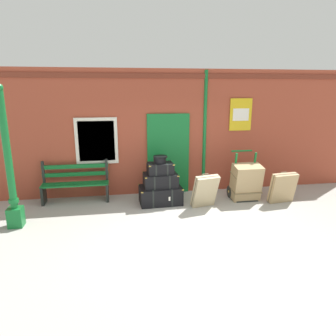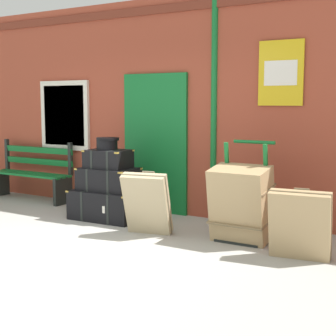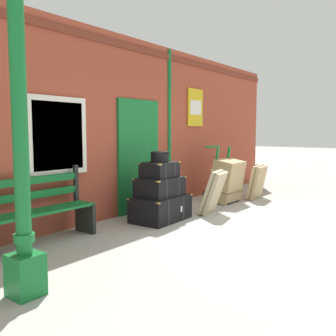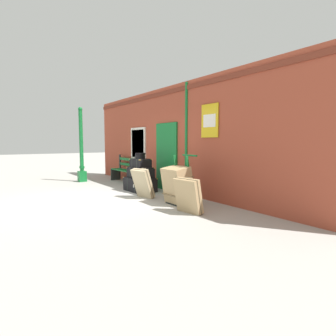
{
  "view_description": "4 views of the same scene",
  "coord_description": "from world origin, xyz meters",
  "px_view_note": "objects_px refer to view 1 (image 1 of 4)",
  "views": [
    {
      "loc": [
        -1.46,
        -5.37,
        2.72
      ],
      "look_at": [
        -0.29,
        1.62,
        0.89
      ],
      "focal_mm": 33.0,
      "sensor_mm": 36.0,
      "label": 1
    },
    {
      "loc": [
        4.0,
        -4.04,
        1.68
      ],
      "look_at": [
        0.6,
        1.57,
        0.82
      ],
      "focal_mm": 54.31,
      "sensor_mm": 36.0,
      "label": 2
    },
    {
      "loc": [
        -5.42,
        -2.21,
        1.52
      ],
      "look_at": [
        0.12,
        1.94,
        0.84
      ],
      "focal_mm": 40.09,
      "sensor_mm": 36.0,
      "label": 3
    },
    {
      "loc": [
        7.07,
        -2.51,
        1.53
      ],
      "look_at": [
        0.63,
        1.95,
        0.79
      ],
      "focal_mm": 30.0,
      "sensor_mm": 36.0,
      "label": 4
    }
  ],
  "objects_px": {
    "steamer_trunk_top": "(160,168)",
    "steamer_trunk_middle": "(160,180)",
    "large_brown_trunk": "(246,182)",
    "porters_trolley": "(243,187)",
    "suitcase_caramel": "(283,188)",
    "lamp_post": "(10,176)",
    "platform_bench": "(76,184)",
    "steamer_trunk_base": "(160,195)",
    "round_hatbox": "(160,159)",
    "suitcase_umber": "(205,191)"
  },
  "relations": [
    {
      "from": "platform_bench",
      "to": "porters_trolley",
      "type": "relative_size",
      "value": 1.33
    },
    {
      "from": "steamer_trunk_base",
      "to": "steamer_trunk_top",
      "type": "distance_m",
      "value": 0.66
    },
    {
      "from": "steamer_trunk_middle",
      "to": "steamer_trunk_top",
      "type": "xyz_separation_m",
      "value": [
        -0.0,
        0.0,
        0.29
      ]
    },
    {
      "from": "steamer_trunk_middle",
      "to": "round_hatbox",
      "type": "height_order",
      "value": "round_hatbox"
    },
    {
      "from": "steamer_trunk_base",
      "to": "steamer_trunk_middle",
      "type": "xyz_separation_m",
      "value": [
        0.0,
        0.02,
        0.37
      ]
    },
    {
      "from": "platform_bench",
      "to": "large_brown_trunk",
      "type": "relative_size",
      "value": 1.7
    },
    {
      "from": "platform_bench",
      "to": "suitcase_caramel",
      "type": "height_order",
      "value": "platform_bench"
    },
    {
      "from": "lamp_post",
      "to": "porters_trolley",
      "type": "relative_size",
      "value": 2.33
    },
    {
      "from": "steamer_trunk_base",
      "to": "steamer_trunk_middle",
      "type": "distance_m",
      "value": 0.37
    },
    {
      "from": "porters_trolley",
      "to": "suitcase_caramel",
      "type": "bearing_deg",
      "value": -31.34
    },
    {
      "from": "suitcase_umber",
      "to": "porters_trolley",
      "type": "bearing_deg",
      "value": 23.3
    },
    {
      "from": "steamer_trunk_middle",
      "to": "porters_trolley",
      "type": "relative_size",
      "value": 0.68
    },
    {
      "from": "large_brown_trunk",
      "to": "suitcase_umber",
      "type": "height_order",
      "value": "large_brown_trunk"
    },
    {
      "from": "large_brown_trunk",
      "to": "suitcase_umber",
      "type": "xyz_separation_m",
      "value": [
        -1.14,
        -0.32,
        -0.07
      ]
    },
    {
      "from": "platform_bench",
      "to": "porters_trolley",
      "type": "bearing_deg",
      "value": -6.41
    },
    {
      "from": "steamer_trunk_top",
      "to": "steamer_trunk_middle",
      "type": "bearing_deg",
      "value": -56.81
    },
    {
      "from": "lamp_post",
      "to": "large_brown_trunk",
      "type": "distance_m",
      "value": 5.27
    },
    {
      "from": "platform_bench",
      "to": "steamer_trunk_middle",
      "type": "relative_size",
      "value": 1.94
    },
    {
      "from": "porters_trolley",
      "to": "suitcase_umber",
      "type": "xyz_separation_m",
      "value": [
        -1.14,
        -0.49,
        0.13
      ]
    },
    {
      "from": "porters_trolley",
      "to": "suitcase_caramel",
      "type": "relative_size",
      "value": 1.56
    },
    {
      "from": "steamer_trunk_top",
      "to": "suitcase_umber",
      "type": "bearing_deg",
      "value": -26.13
    },
    {
      "from": "lamp_post",
      "to": "platform_bench",
      "type": "distance_m",
      "value": 1.78
    },
    {
      "from": "lamp_post",
      "to": "suitcase_umber",
      "type": "xyz_separation_m",
      "value": [
        4.05,
        0.36,
        -0.65
      ]
    },
    {
      "from": "porters_trolley",
      "to": "suitcase_umber",
      "type": "height_order",
      "value": "porters_trolley"
    },
    {
      "from": "platform_bench",
      "to": "steamer_trunk_middle",
      "type": "distance_m",
      "value": 2.1
    },
    {
      "from": "porters_trolley",
      "to": "large_brown_trunk",
      "type": "distance_m",
      "value": 0.26
    },
    {
      "from": "round_hatbox",
      "to": "suitcase_caramel",
      "type": "xyz_separation_m",
      "value": [
        2.94,
        -0.47,
        -0.72
      ]
    },
    {
      "from": "lamp_post",
      "to": "suitcase_umber",
      "type": "relative_size",
      "value": 3.44
    },
    {
      "from": "suitcase_umber",
      "to": "round_hatbox",
      "type": "bearing_deg",
      "value": 154.41
    },
    {
      "from": "steamer_trunk_middle",
      "to": "large_brown_trunk",
      "type": "bearing_deg",
      "value": -4.25
    },
    {
      "from": "platform_bench",
      "to": "steamer_trunk_top",
      "type": "xyz_separation_m",
      "value": [
        2.04,
        -0.48,
        0.43
      ]
    },
    {
      "from": "suitcase_caramel",
      "to": "large_brown_trunk",
      "type": "bearing_deg",
      "value": 158.37
    },
    {
      "from": "steamer_trunk_middle",
      "to": "large_brown_trunk",
      "type": "relative_size",
      "value": 0.88
    },
    {
      "from": "steamer_trunk_top",
      "to": "large_brown_trunk",
      "type": "xyz_separation_m",
      "value": [
        2.12,
        -0.16,
        -0.4
      ]
    },
    {
      "from": "steamer_trunk_base",
      "to": "round_hatbox",
      "type": "bearing_deg",
      "value": 109.36
    },
    {
      "from": "platform_bench",
      "to": "round_hatbox",
      "type": "relative_size",
      "value": 4.87
    },
    {
      "from": "steamer_trunk_top",
      "to": "large_brown_trunk",
      "type": "relative_size",
      "value": 0.67
    },
    {
      "from": "steamer_trunk_middle",
      "to": "platform_bench",
      "type": "bearing_deg",
      "value": 166.71
    },
    {
      "from": "steamer_trunk_base",
      "to": "lamp_post",
      "type": "bearing_deg",
      "value": -165.15
    },
    {
      "from": "large_brown_trunk",
      "to": "suitcase_umber",
      "type": "bearing_deg",
      "value": -164.36
    },
    {
      "from": "platform_bench",
      "to": "steamer_trunk_top",
      "type": "distance_m",
      "value": 2.14
    },
    {
      "from": "lamp_post",
      "to": "suitcase_caramel",
      "type": "bearing_deg",
      "value": 3.38
    },
    {
      "from": "lamp_post",
      "to": "suitcase_caramel",
      "type": "xyz_separation_m",
      "value": [
        6.01,
        0.35,
        -0.68
      ]
    },
    {
      "from": "platform_bench",
      "to": "large_brown_trunk",
      "type": "height_order",
      "value": "platform_bench"
    },
    {
      "from": "steamer_trunk_base",
      "to": "round_hatbox",
      "type": "height_order",
      "value": "round_hatbox"
    },
    {
      "from": "suitcase_caramel",
      "to": "porters_trolley",
      "type": "bearing_deg",
      "value": 148.66
    },
    {
      "from": "platform_bench",
      "to": "steamer_trunk_base",
      "type": "xyz_separation_m",
      "value": [
        2.04,
        -0.5,
        -0.23
      ]
    },
    {
      "from": "lamp_post",
      "to": "steamer_trunk_top",
      "type": "bearing_deg",
      "value": 15.24
    },
    {
      "from": "suitcase_caramel",
      "to": "suitcase_umber",
      "type": "height_order",
      "value": "suitcase_umber"
    },
    {
      "from": "lamp_post",
      "to": "porters_trolley",
      "type": "bearing_deg",
      "value": 9.27
    }
  ]
}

